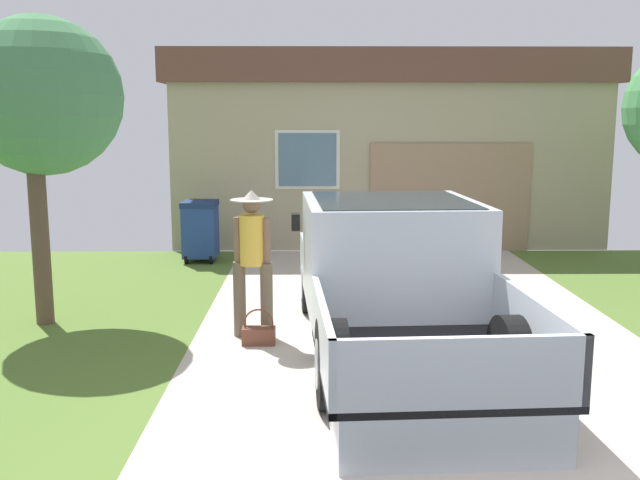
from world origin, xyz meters
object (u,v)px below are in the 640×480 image
object	(u,v)px
handbag	(259,334)
house_with_garage	(377,144)
pickup_truck	(392,281)
wheeled_trash_bin	(200,229)
neighbor_tree	(42,95)
person_with_hat	(252,254)

from	to	relation	value
handbag	house_with_garage	world-z (taller)	house_with_garage
pickup_truck	wheeled_trash_bin	xyz separation A→B (m)	(-2.89, 4.91, -0.15)
wheeled_trash_bin	pickup_truck	bearing A→B (deg)	-59.56
handbag	house_with_garage	xyz separation A→B (m)	(2.14, 9.04, 1.83)
wheeled_trash_bin	neighbor_tree	bearing A→B (deg)	-108.22
pickup_truck	neighbor_tree	distance (m)	4.75
neighbor_tree	wheeled_trash_bin	bearing A→B (deg)	71.78
house_with_garage	neighbor_tree	bearing A→B (deg)	-120.88
person_with_hat	neighbor_tree	size ratio (longest dim) A/B	0.46
pickup_truck	neighbor_tree	bearing A→B (deg)	162.11
house_with_garage	wheeled_trash_bin	xyz separation A→B (m)	(-3.54, -4.20, -1.36)
pickup_truck	house_with_garage	size ratio (longest dim) A/B	0.58
house_with_garage	pickup_truck	bearing A→B (deg)	-94.08
house_with_garage	wheeled_trash_bin	bearing A→B (deg)	-130.11
person_with_hat	neighbor_tree	xyz separation A→B (m)	(-2.57, 0.74, 1.82)
handbag	wheeled_trash_bin	bearing A→B (deg)	106.05
person_with_hat	house_with_garage	distance (m)	9.08
handbag	neighbor_tree	bearing A→B (deg)	158.85
wheeled_trash_bin	handbag	bearing A→B (deg)	-73.95
pickup_truck	person_with_hat	bearing A→B (deg)	164.16
pickup_truck	person_with_hat	xyz separation A→B (m)	(-1.57, 0.36, 0.24)
handbag	wheeled_trash_bin	distance (m)	5.06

